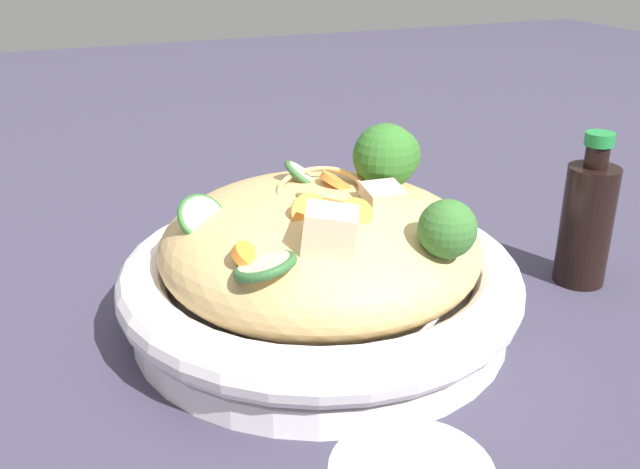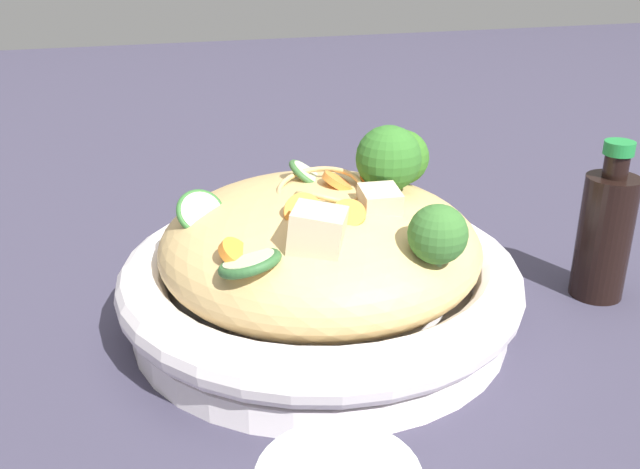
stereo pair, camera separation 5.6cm
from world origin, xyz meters
name	(u,v)px [view 1 (the left image)]	position (x,y,z in m)	size (l,w,h in m)	color
ground_plane	(320,321)	(0.00, 0.00, 0.00)	(3.00, 3.00, 0.00)	#393549
serving_bowl	(320,287)	(0.00, 0.00, 0.03)	(0.32, 0.32, 0.06)	white
noodle_heap	(320,245)	(0.00, 0.00, 0.07)	(0.25, 0.25, 0.10)	tan
broccoli_florets	(400,171)	(-0.06, 0.01, 0.12)	(0.09, 0.19, 0.08)	#9AC075
carrot_coins	(333,204)	(0.00, 0.02, 0.11)	(0.15, 0.10, 0.04)	orange
zucchini_slices	(260,227)	(0.06, 0.02, 0.10)	(0.13, 0.16, 0.04)	beige
chicken_chunks	(346,222)	(0.01, 0.06, 0.11)	(0.10, 0.07, 0.03)	beige
soy_sauce_bottle	(587,221)	(-0.24, 0.02, 0.06)	(0.04, 0.04, 0.14)	black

